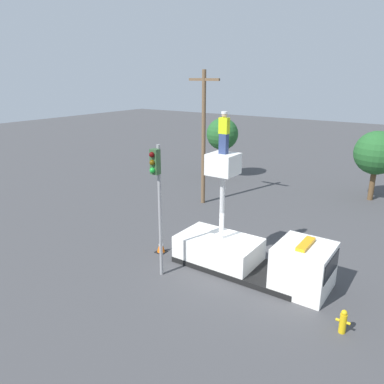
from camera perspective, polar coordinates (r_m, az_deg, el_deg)
ground_plane at (r=17.26m, az=7.08°, el=-11.53°), size 120.00×120.00×0.00m
bucket_truck at (r=16.61m, az=9.05°, el=-9.30°), size 6.84×2.32×5.15m
worker at (r=15.74m, az=4.89°, el=8.99°), size 0.40×0.26×1.75m
traffic_light_pole at (r=15.08m, az=-5.34°, el=0.83°), size 0.34×0.57×5.72m
fire_hydrant at (r=14.18m, az=22.02°, el=-17.84°), size 0.47×0.23×0.87m
traffic_cone_rear at (r=18.52m, az=-4.75°, el=-8.20°), size 0.49×0.49×0.69m
tree_left_bg at (r=28.14m, az=26.33°, el=5.33°), size 2.94×2.94×4.80m
tree_right_bg at (r=31.08m, az=4.65°, el=8.73°), size 2.60×2.60×5.00m
utility_pole at (r=24.42m, az=1.78°, el=8.77°), size 2.20×0.26×8.65m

